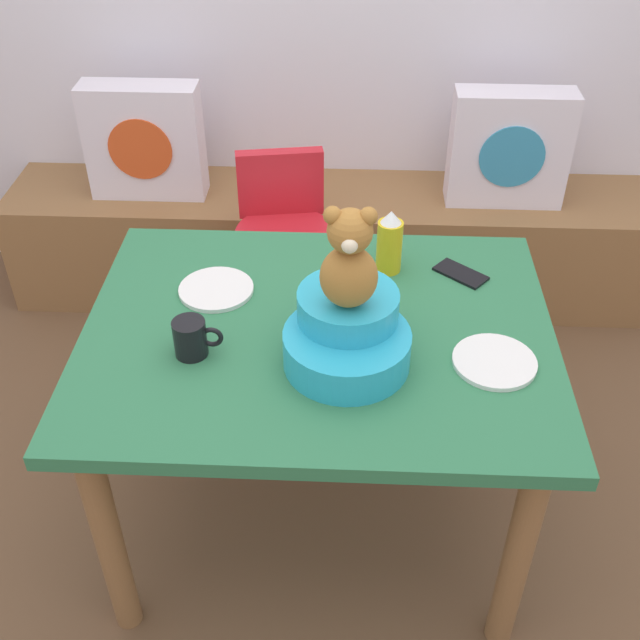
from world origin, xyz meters
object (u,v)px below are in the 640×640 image
Objects in this scene: ketchup_bottle at (390,243)px; cell_phone at (461,274)px; pillow_floral_left at (144,141)px; pillow_floral_right at (509,149)px; teddy_bear at (349,261)px; highchair at (284,239)px; dinner_plate_far at (494,362)px; infant_seat_teal at (347,334)px; dining_table at (318,362)px; dinner_plate_near at (216,289)px; coffee_mug at (191,338)px.

cell_phone is (0.20, -0.02, -0.08)m from ketchup_bottle.
pillow_floral_right is at bearing 0.00° from pillow_floral_left.
teddy_bear is at bearing -179.71° from cell_phone.
highchair reaches higher than dinner_plate_far.
infant_seat_teal is at bearing -58.55° from pillow_floral_left.
teddy_bear is at bearing -114.29° from pillow_floral_right.
pillow_floral_left is 0.56× the size of highchair.
ketchup_bottle is at bearing 122.18° from dinner_plate_far.
infant_seat_teal is at bearing -55.72° from dining_table.
highchair is at bearing -36.42° from pillow_floral_left.
pillow_floral_left is 1.56m from teddy_bear.
pillow_floral_left is 1.29m from ketchup_bottle.
cell_phone is (0.54, -0.52, 0.22)m from highchair.
pillow_floral_left is 2.20× the size of dinner_plate_far.
dining_table is at bearing -27.97° from dinner_plate_near.
highchair is (-0.16, 0.77, -0.11)m from dining_table.
pillow_floral_left is 3.67× the size of coffee_mug.
pillow_floral_left reaches higher than dinner_plate_near.
coffee_mug is (-0.37, -0.00, -0.02)m from infant_seat_teal.
pillow_floral_right reaches higher than dining_table.
dining_table is 0.45m from dinner_plate_far.
ketchup_bottle is 0.22m from cell_phone.
pillow_floral_left is at bearing 112.89° from dinner_plate_near.
cell_phone is (-0.04, 0.37, -0.00)m from dinner_plate_far.
highchair is 1.08m from dinner_plate_far.
pillow_floral_left is 0.72m from highchair.
coffee_mug reaches higher than dinner_plate_near.
teddy_bear is (0.23, -0.88, 0.50)m from highchair.
dinner_plate_far is at bearing -0.97° from infant_seat_teal.
infant_seat_teal is 1.65× the size of dinner_plate_far.
pillow_floral_left is 1.39m from dining_table.
infant_seat_teal is 0.40m from ketchup_bottle.
dinner_plate_near is at bearing 159.59° from dinner_plate_far.
infant_seat_teal reaches higher than highchair.
infant_seat_teal is (0.07, -0.11, 0.18)m from dining_table.
highchair is 3.95× the size of dinner_plate_near.
infant_seat_teal is 1.78× the size of ketchup_bottle.
infant_seat_teal is at bearing -75.45° from highchair.
teddy_bear reaches higher than infant_seat_teal.
teddy_bear is 1.35× the size of ketchup_bottle.
ketchup_bottle reaches higher than coffee_mug.
dinner_plate_near is (0.44, -1.04, 0.07)m from pillow_floral_left.
teddy_bear is at bearing -55.86° from dining_table.
infant_seat_teal is 0.36m from dinner_plate_far.
pillow_floral_left is at bearing 134.53° from ketchup_bottle.
pillow_floral_right is at bearing 27.09° from highchair.
infant_seat_teal is at bearing -35.94° from dinner_plate_near.
infant_seat_teal is 1.65× the size of dinner_plate_near.
dining_table is 3.58× the size of infant_seat_teal.
dinner_plate_near is (-0.46, -0.12, -0.08)m from ketchup_bottle.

